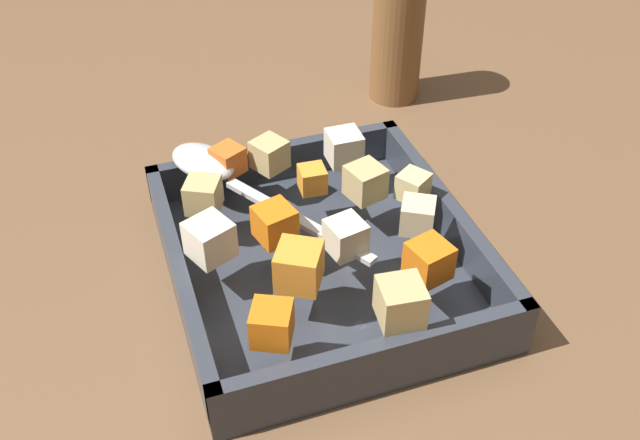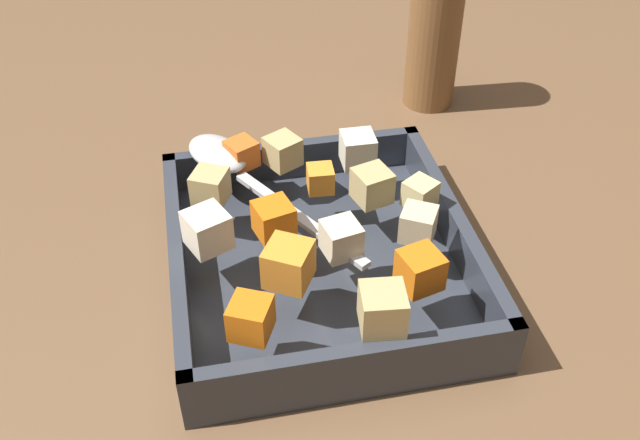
# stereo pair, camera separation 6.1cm
# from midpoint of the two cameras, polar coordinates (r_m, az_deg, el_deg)

# --- Properties ---
(ground_plane) EXTENTS (4.00, 4.00, 0.00)m
(ground_plane) POSITION_cam_midpoint_polar(r_m,az_deg,el_deg) (0.63, -3.54, -5.79)
(ground_plane) COLOR brown
(baking_dish) EXTENTS (0.28, 0.26, 0.05)m
(baking_dish) POSITION_cam_midpoint_polar(r_m,az_deg,el_deg) (0.64, -2.72, -3.38)
(baking_dish) COLOR #333842
(baking_dish) RESTS_ON ground_plane
(carrot_chunk_corner_se) EXTENTS (0.05, 0.05, 0.03)m
(carrot_chunk_corner_se) POSITION_cam_midpoint_polar(r_m,az_deg,el_deg) (0.56, -4.80, -3.80)
(carrot_chunk_corner_se) COLOR orange
(carrot_chunk_corner_se) RESTS_ON baking_dish
(carrot_chunk_far_right) EXTENTS (0.03, 0.03, 0.03)m
(carrot_chunk_far_right) POSITION_cam_midpoint_polar(r_m,az_deg,el_deg) (0.68, -9.81, 4.61)
(carrot_chunk_far_right) COLOR orange
(carrot_chunk_far_right) RESTS_ON baking_dish
(carrot_chunk_front_center) EXTENTS (0.04, 0.04, 0.03)m
(carrot_chunk_front_center) POSITION_cam_midpoint_polar(r_m,az_deg,el_deg) (0.60, -6.49, -0.39)
(carrot_chunk_front_center) COLOR orange
(carrot_chunk_front_center) RESTS_ON baking_dish
(carrot_chunk_near_spoon) EXTENTS (0.04, 0.04, 0.03)m
(carrot_chunk_near_spoon) POSITION_cam_midpoint_polar(r_m,az_deg,el_deg) (0.57, 5.56, -3.34)
(carrot_chunk_near_spoon) COLOR orange
(carrot_chunk_near_spoon) RESTS_ON baking_dish
(carrot_chunk_mid_left) EXTENTS (0.04, 0.04, 0.03)m
(carrot_chunk_mid_left) POSITION_cam_midpoint_polar(r_m,az_deg,el_deg) (0.52, -7.21, -8.29)
(carrot_chunk_mid_left) COLOR orange
(carrot_chunk_mid_left) RESTS_ON baking_dish
(carrot_chunk_far_left) EXTENTS (0.02, 0.02, 0.02)m
(carrot_chunk_far_left) POSITION_cam_midpoint_polar(r_m,az_deg,el_deg) (0.65, -3.29, 3.14)
(carrot_chunk_far_left) COLOR orange
(carrot_chunk_far_left) RESTS_ON baking_dish
(potato_chunk_corner_nw) EXTENTS (0.04, 0.04, 0.03)m
(potato_chunk_corner_nw) POSITION_cam_midpoint_polar(r_m,az_deg,el_deg) (0.64, -11.91, 1.82)
(potato_chunk_corner_nw) COLOR tan
(potato_chunk_corner_nw) RESTS_ON baking_dish
(potato_chunk_mid_right) EXTENTS (0.03, 0.03, 0.02)m
(potato_chunk_mid_right) POSITION_cam_midpoint_polar(r_m,az_deg,el_deg) (0.64, 4.68, 2.58)
(potato_chunk_mid_right) COLOR #E0CC89
(potato_chunk_mid_right) RESTS_ON baking_dish
(potato_chunk_back_center) EXTENTS (0.04, 0.04, 0.03)m
(potato_chunk_back_center) POSITION_cam_midpoint_polar(r_m,az_deg,el_deg) (0.53, 3.11, -6.65)
(potato_chunk_back_center) COLOR tan
(potato_chunk_back_center) RESTS_ON baking_dish
(potato_chunk_center) EXTENTS (0.04, 0.04, 0.03)m
(potato_chunk_center) POSITION_cam_midpoint_polar(r_m,az_deg,el_deg) (0.68, -6.30, 5.12)
(potato_chunk_center) COLOR tan
(potato_chunk_center) RESTS_ON baking_dish
(potato_chunk_corner_ne) EXTENTS (0.03, 0.03, 0.03)m
(potato_chunk_corner_ne) POSITION_cam_midpoint_polar(r_m,az_deg,el_deg) (0.58, -0.93, -1.45)
(potato_chunk_corner_ne) COLOR beige
(potato_chunk_corner_ne) RESTS_ON baking_dish
(potato_chunk_under_handle) EXTENTS (0.04, 0.04, 0.03)m
(potato_chunk_under_handle) POSITION_cam_midpoint_polar(r_m,az_deg,el_deg) (0.61, 4.89, 0.20)
(potato_chunk_under_handle) COLOR beige
(potato_chunk_under_handle) RESTS_ON baking_dish
(potato_chunk_heap_side) EXTENTS (0.04, 0.04, 0.03)m
(potato_chunk_heap_side) POSITION_cam_midpoint_polar(r_m,az_deg,el_deg) (0.64, 0.89, 2.93)
(potato_chunk_heap_side) COLOR tan
(potato_chunk_heap_side) RESTS_ON baking_dish
(parsnip_chunk_near_left) EXTENTS (0.03, 0.03, 0.03)m
(parsnip_chunk_near_left) POSITION_cam_midpoint_polar(r_m,az_deg,el_deg) (0.69, -0.64, 5.68)
(parsnip_chunk_near_left) COLOR silver
(parsnip_chunk_near_left) RESTS_ON baking_dish
(parsnip_chunk_heap_top) EXTENTS (0.04, 0.04, 0.03)m
(parsnip_chunk_heap_top) POSITION_cam_midpoint_polar(r_m,az_deg,el_deg) (0.59, -11.63, -1.64)
(parsnip_chunk_heap_top) COLOR silver
(parsnip_chunk_heap_top) RESTS_ON baking_dish
(serving_spoon) EXTENTS (0.22, 0.14, 0.02)m
(serving_spoon) POSITION_cam_midpoint_polar(r_m,az_deg,el_deg) (0.68, -10.97, 3.97)
(serving_spoon) COLOR silver
(serving_spoon) RESTS_ON baking_dish
(pepper_mill) EXTENTS (0.06, 0.06, 0.20)m
(pepper_mill) POSITION_cam_midpoint_polar(r_m,az_deg,el_deg) (0.87, 4.13, 14.94)
(pepper_mill) COLOR brown
(pepper_mill) RESTS_ON ground_plane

